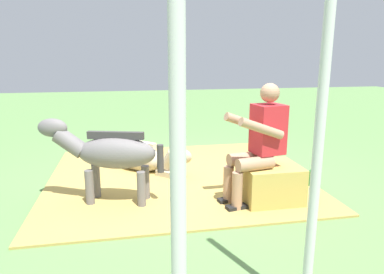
{
  "coord_description": "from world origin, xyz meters",
  "views": [
    {
      "loc": [
        0.72,
        4.09,
        1.58
      ],
      "look_at": [
        -0.1,
        -0.22,
        0.55
      ],
      "focal_mm": 32.81,
      "sensor_mm": 36.0,
      "label": 1
    }
  ],
  "objects": [
    {
      "name": "ground_plane",
      "position": [
        0.0,
        0.0,
        0.0
      ],
      "size": [
        24.0,
        24.0,
        0.0
      ],
      "primitive_type": "plane",
      "color": "#608C4C"
    },
    {
      "name": "pony_standing",
      "position": [
        0.92,
        0.4,
        0.56
      ],
      "size": [
        1.32,
        0.57,
        0.93
      ],
      "color": "slate",
      "rests_on": "ground"
    },
    {
      "name": "person_seated",
      "position": [
        -0.64,
        0.71,
        0.71
      ],
      "size": [
        0.7,
        0.49,
        1.3
      ],
      "color": "tan",
      "rests_on": "ground"
    },
    {
      "name": "soda_bottle",
      "position": [
        -1.47,
        0.4,
        0.13
      ],
      "size": [
        0.07,
        0.07,
        0.27
      ],
      "color": "#268C3F",
      "rests_on": "ground"
    },
    {
      "name": "pony_lying",
      "position": [
        0.5,
        -0.62,
        0.19
      ],
      "size": [
        1.15,
        1.12,
        0.42
      ],
      "color": "tan",
      "rests_on": "ground"
    },
    {
      "name": "tent_pole_mid",
      "position": [
        0.55,
        2.92,
        1.2
      ],
      "size": [
        0.06,
        0.06,
        2.4
      ],
      "primitive_type": "cylinder",
      "color": "silver",
      "rests_on": "ground"
    },
    {
      "name": "hay_bale",
      "position": [
        -0.79,
        0.69,
        0.21
      ],
      "size": [
        0.61,
        0.55,
        0.42
      ],
      "primitive_type": "cube",
      "color": "tan",
      "rests_on": "ground"
    },
    {
      "name": "hay_patch",
      "position": [
        0.1,
        -0.26,
        0.01
      ],
      "size": [
        3.25,
        2.99,
        0.02
      ],
      "primitive_type": "cube",
      "color": "tan",
      "rests_on": "ground"
    },
    {
      "name": "tent_pole_left",
      "position": [
        -0.34,
        2.35,
        1.2
      ],
      "size": [
        0.06,
        0.06,
        2.4
      ],
      "primitive_type": "cylinder",
      "color": "silver",
      "rests_on": "ground"
    }
  ]
}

